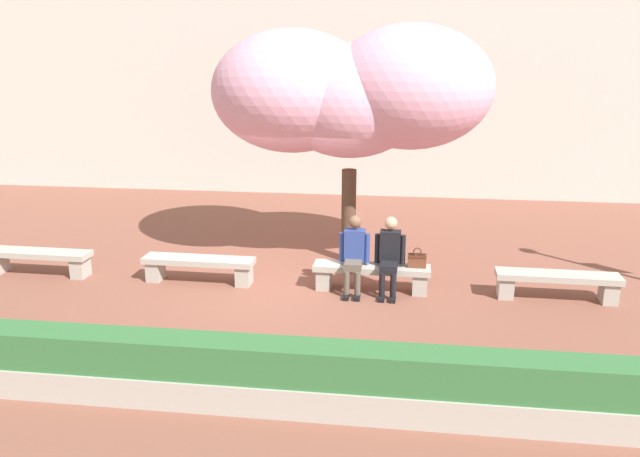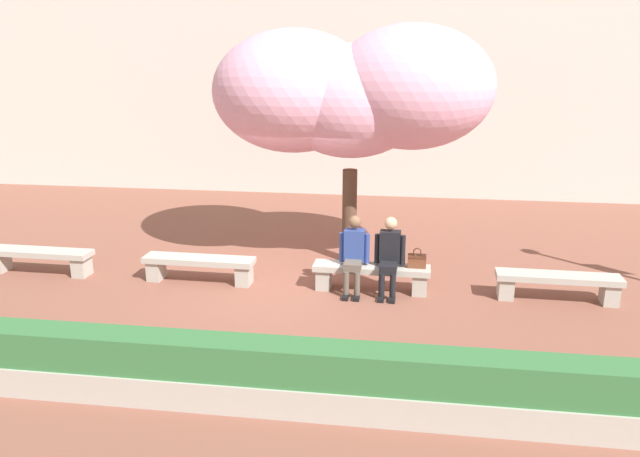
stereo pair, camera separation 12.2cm
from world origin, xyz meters
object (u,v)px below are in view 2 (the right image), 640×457
(stone_bench_west_end, at_px, (40,257))
(stone_bench_center, at_px, (371,274))
(stone_bench_near_west, at_px, (199,265))
(person_seated_left, at_px, (354,252))
(cherry_tree_main, at_px, (346,93))
(person_seated_right, at_px, (389,253))
(stone_bench_near_east, at_px, (558,283))
(handbag, at_px, (417,260))

(stone_bench_west_end, xyz_separation_m, stone_bench_center, (6.00, 0.00, 0.00))
(stone_bench_near_west, height_order, stone_bench_center, same)
(person_seated_left, bearing_deg, cherry_tree_main, 101.29)
(stone_bench_near_west, bearing_deg, person_seated_left, -1.13)
(person_seated_left, bearing_deg, person_seated_right, 0.01)
(stone_bench_near_west, distance_m, stone_bench_near_east, 6.00)
(stone_bench_west_end, bearing_deg, cherry_tree_main, 16.34)
(stone_bench_west_end, bearing_deg, person_seated_left, -0.54)
(stone_bench_west_end, relative_size, person_seated_left, 1.52)
(stone_bench_center, bearing_deg, stone_bench_west_end, 180.00)
(stone_bench_near_east, height_order, handbag, handbag)
(stone_bench_west_end, bearing_deg, person_seated_right, -0.49)
(stone_bench_near_west, xyz_separation_m, stone_bench_near_east, (6.00, 0.00, 0.00))
(stone_bench_near_east, relative_size, handbag, 5.78)
(stone_bench_center, xyz_separation_m, person_seated_right, (0.29, -0.05, 0.39))
(stone_bench_near_east, bearing_deg, stone_bench_center, 180.00)
(stone_bench_near_east, height_order, person_seated_left, person_seated_left)
(handbag, bearing_deg, stone_bench_west_end, -179.91)
(stone_bench_west_end, height_order, stone_bench_center, same)
(person_seated_left, distance_m, cherry_tree_main, 2.98)
(person_seated_right, xyz_separation_m, handbag, (0.45, 0.06, -0.12))
(stone_bench_west_end, bearing_deg, stone_bench_near_west, 0.00)
(stone_bench_center, height_order, person_seated_left, person_seated_left)
(stone_bench_near_west, distance_m, person_seated_right, 3.32)
(stone_bench_near_west, xyz_separation_m, cherry_tree_main, (2.38, 1.58, 2.87))
(stone_bench_center, relative_size, cherry_tree_main, 0.38)
(stone_bench_near_east, xyz_separation_m, person_seated_right, (-2.71, -0.05, 0.39))
(stone_bench_near_west, distance_m, cherry_tree_main, 4.05)
(stone_bench_near_west, xyz_separation_m, handbag, (3.75, 0.01, 0.27))
(stone_bench_west_end, relative_size, stone_bench_near_east, 1.00)
(cherry_tree_main, bearing_deg, stone_bench_near_west, -146.46)
(stone_bench_center, bearing_deg, handbag, 0.82)
(stone_bench_near_east, distance_m, person_seated_right, 2.74)
(person_seated_left, xyz_separation_m, cherry_tree_main, (-0.33, 1.63, 2.47))
(stone_bench_west_end, bearing_deg, handbag, 0.09)
(stone_bench_near_east, bearing_deg, person_seated_right, -178.87)
(stone_bench_west_end, relative_size, handbag, 5.78)
(stone_bench_near_west, xyz_separation_m, stone_bench_center, (3.00, 0.00, 0.00))
(stone_bench_near_east, bearing_deg, cherry_tree_main, 156.47)
(person_seated_left, height_order, person_seated_right, same)
(stone_bench_west_end, height_order, stone_bench_near_east, same)
(stone_bench_near_west, bearing_deg, cherry_tree_main, 33.54)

